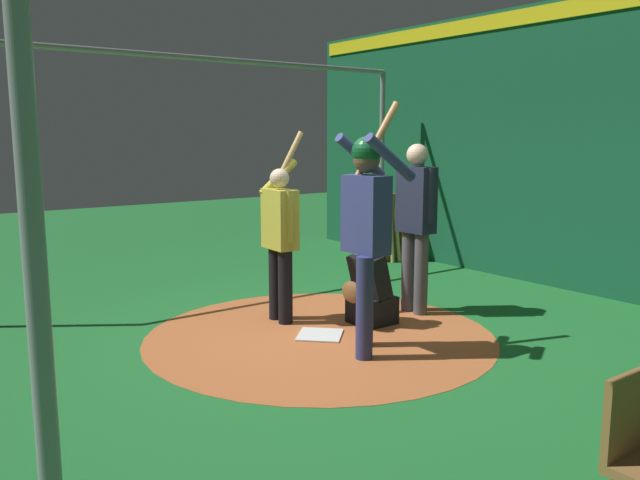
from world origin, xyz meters
name	(u,v)px	position (x,y,z in m)	size (l,w,h in m)	color
ground_plane	(320,336)	(0.00, 0.00, 0.00)	(25.47, 25.47, 0.00)	#1E6B2D
dirt_circle	(320,336)	(0.00, 0.00, 0.00)	(3.40, 3.40, 0.01)	#B76033
home_plate	(320,335)	(0.00, 0.00, 0.01)	(0.42, 0.42, 0.01)	white
batter	(367,221)	(-0.06, 0.61, 1.19)	(0.68, 0.49, 2.24)	navy
catcher	(369,289)	(-0.65, -0.03, 0.37)	(0.58, 0.40, 0.94)	black
umpire	(416,218)	(-1.34, -0.07, 1.05)	(0.23, 0.49, 1.85)	#4C4C51
visitor	(280,234)	(0.02, -0.66, 0.93)	(0.55, 0.50, 1.98)	black
back_wall	(557,145)	(-3.75, 0.00, 1.81)	(0.23, 9.47, 3.59)	#145133
cage_frame	(320,118)	(0.00, 0.00, 2.09)	(6.32, 5.34, 2.92)	gray
bat_rack	(409,228)	(-3.50, -2.38, 0.49)	(1.06, 0.19, 1.05)	olive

